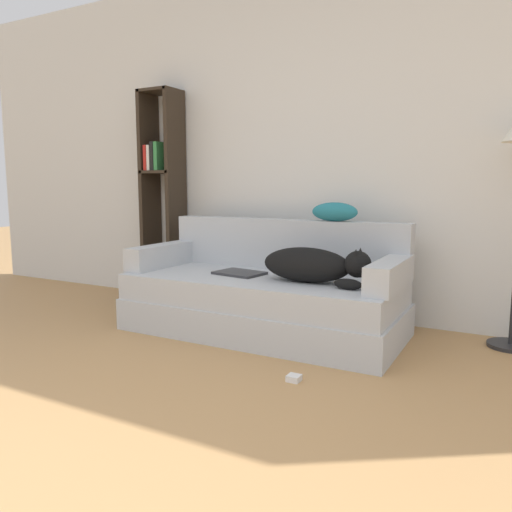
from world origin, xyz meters
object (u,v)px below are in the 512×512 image
at_px(dog, 313,265).
at_px(power_adapter, 294,378).
at_px(laptop, 239,273).
at_px(throw_pillow, 335,212).
at_px(bookshelf, 162,186).
at_px(couch, 263,305).

xyz_separation_m(dog, power_adapter, (0.16, -0.64, -0.49)).
bearing_deg(laptop, power_adapter, -34.51).
distance_m(laptop, throw_pillow, 0.79).
bearing_deg(laptop, bookshelf, 163.37).
bearing_deg(power_adapter, couch, 128.13).
bearing_deg(couch, power_adapter, -51.87).
height_order(dog, power_adapter, dog).
height_order(laptop, bookshelf, bookshelf).
bearing_deg(couch, laptop, -174.58).
relative_size(couch, laptop, 5.29).
xyz_separation_m(throw_pillow, power_adapter, (0.16, -1.04, -0.81)).
relative_size(dog, laptop, 2.00).
relative_size(couch, power_adapter, 27.69).
bearing_deg(couch, dog, -8.20).
distance_m(throw_pillow, bookshelf, 1.65).
relative_size(laptop, power_adapter, 5.24).
bearing_deg(laptop, couch, 14.28).
relative_size(laptop, bookshelf, 0.20).
xyz_separation_m(bookshelf, power_adapter, (1.80, -1.20, -0.99)).
distance_m(dog, power_adapter, 0.83).
distance_m(couch, power_adapter, 0.91).
xyz_separation_m(laptop, throw_pillow, (0.56, 0.36, 0.42)).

